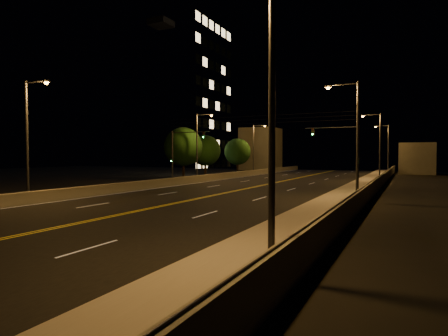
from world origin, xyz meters
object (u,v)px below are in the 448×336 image
at_px(streetlight_4, 29,132).
at_px(tree_1, 205,151).
at_px(streetlight_0, 263,96).
at_px(streetlight_5, 199,142).
at_px(streetlight_6, 255,146).
at_px(tree_2, 238,152).
at_px(streetlight_2, 378,142).
at_px(traffic_signal_left, 179,151).
at_px(streetlight_1, 354,133).
at_px(streetlight_3, 387,146).
at_px(building_tower, 161,100).
at_px(traffic_signal_right, 347,150).
at_px(tree_0, 183,147).

height_order(streetlight_4, tree_1, streetlight_4).
distance_m(streetlight_0, streetlight_5, 39.44).
bearing_deg(streetlight_6, tree_2, -163.77).
bearing_deg(streetlight_2, traffic_signal_left, -141.24).
xyz_separation_m(streetlight_0, streetlight_1, (0.00, 19.38, 0.00)).
height_order(streetlight_0, streetlight_5, same).
height_order(streetlight_4, tree_2, streetlight_4).
height_order(streetlight_2, traffic_signal_left, streetlight_2).
relative_size(streetlight_3, streetlight_6, 1.00).
distance_m(traffic_signal_left, building_tower, 33.69).
xyz_separation_m(streetlight_1, traffic_signal_right, (-1.49, 7.34, -1.22)).
xyz_separation_m(streetlight_2, building_tower, (-40.72, 8.34, 9.32)).
distance_m(streetlight_1, streetlight_6, 40.10).
bearing_deg(streetlight_5, streetlight_1, -32.64).
relative_size(streetlight_0, tree_1, 1.34).
bearing_deg(tree_2, streetlight_1, -53.43).
relative_size(streetlight_6, traffic_signal_right, 1.42).
distance_m(streetlight_4, building_tower, 48.11).
height_order(streetlight_3, tree_2, streetlight_3).
bearing_deg(streetlight_4, tree_1, 97.50).
relative_size(streetlight_0, tree_2, 1.37).
bearing_deg(tree_1, streetlight_2, 0.09).
bearing_deg(traffic_signal_right, tree_2, 131.86).
height_order(streetlight_6, tree_2, streetlight_6).
xyz_separation_m(streetlight_5, traffic_signal_left, (1.09, -6.39, -1.22)).
xyz_separation_m(traffic_signal_right, tree_0, (-23.61, 8.30, 0.70)).
relative_size(streetlight_2, traffic_signal_left, 1.42).
height_order(streetlight_1, streetlight_5, same).
distance_m(streetlight_0, tree_2, 57.83).
height_order(streetlight_0, tree_2, streetlight_0).
height_order(streetlight_1, streetlight_3, same).
relative_size(traffic_signal_left, tree_1, 0.94).
bearing_deg(streetlight_0, streetlight_1, 90.00).
relative_size(streetlight_0, streetlight_6, 1.00).
xyz_separation_m(streetlight_5, building_tower, (-19.28, 18.29, 9.32)).
relative_size(streetlight_3, tree_1, 1.34).
xyz_separation_m(traffic_signal_left, tree_0, (-4.76, 8.30, 0.70)).
distance_m(streetlight_5, streetlight_6, 20.16).
bearing_deg(streetlight_2, streetlight_1, -90.00).
xyz_separation_m(tree_0, tree_1, (-0.90, 7.99, -0.45)).
xyz_separation_m(traffic_signal_left, tree_1, (-5.66, 16.29, 0.25)).
bearing_deg(streetlight_3, tree_0, -130.86).
xyz_separation_m(streetlight_2, traffic_signal_right, (-1.49, -16.34, -1.22)).
bearing_deg(streetlight_6, traffic_signal_left, -87.64).
relative_size(streetlight_4, streetlight_6, 1.00).
xyz_separation_m(streetlight_1, streetlight_3, (0.00, 44.67, 0.00)).
distance_m(streetlight_1, streetlight_3, 44.67).
xyz_separation_m(streetlight_3, streetlight_6, (-21.44, -10.78, 0.00)).
relative_size(streetlight_1, traffic_signal_left, 1.42).
bearing_deg(streetlight_5, building_tower, 136.51).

